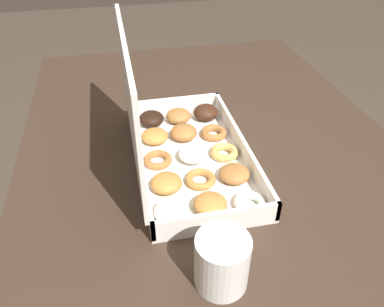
# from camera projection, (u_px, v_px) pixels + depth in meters

# --- Properties ---
(dining_table) EXTENTS (1.29, 0.86, 0.74)m
(dining_table) POSITION_uv_depth(u_px,v_px,m) (213.00, 184.00, 0.90)
(dining_table) COLOR #38281E
(dining_table) RESTS_ON ground_plane
(donut_box) EXTENTS (0.42, 0.24, 0.28)m
(donut_box) POSITION_uv_depth(u_px,v_px,m) (178.00, 142.00, 0.78)
(donut_box) COLOR silver
(donut_box) RESTS_ON dining_table
(coffee_mug) EXTENTS (0.08, 0.08, 0.09)m
(coffee_mug) POSITION_uv_depth(u_px,v_px,m) (222.00, 261.00, 0.55)
(coffee_mug) COLOR white
(coffee_mug) RESTS_ON dining_table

